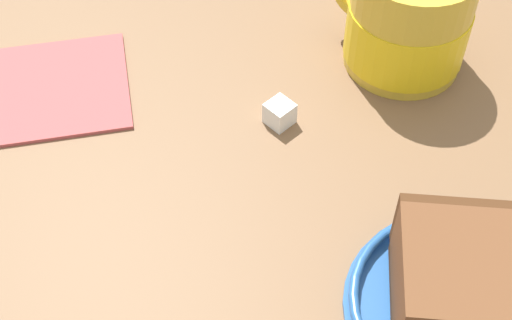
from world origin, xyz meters
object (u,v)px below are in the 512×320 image
at_px(tea_mug, 408,20).
at_px(small_plate, 459,306).
at_px(sugar_cube, 280,113).
at_px(cake_slice, 468,280).
at_px(folded_napkin, 45,88).

bearing_deg(tea_mug, small_plate, 107.26).
distance_m(tea_mug, sugar_cube, 0.12).
xyz_separation_m(cake_slice, folded_napkin, (0.32, -0.10, -0.03)).
distance_m(cake_slice, folded_napkin, 0.34).
distance_m(small_plate, sugar_cube, 0.19).
bearing_deg(small_plate, cake_slice, -79.41).
xyz_separation_m(folded_napkin, sugar_cube, (-0.18, -0.02, 0.01)).
relative_size(small_plate, tea_mug, 1.21).
distance_m(tea_mug, folded_napkin, 0.28).
bearing_deg(folded_napkin, tea_mug, -156.98).
relative_size(tea_mug, folded_napkin, 0.90).
bearing_deg(folded_napkin, sugar_cube, -174.58).
relative_size(cake_slice, folded_napkin, 0.75).
relative_size(cake_slice, tea_mug, 0.84).
relative_size(small_plate, sugar_cube, 7.54).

